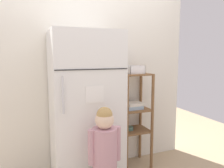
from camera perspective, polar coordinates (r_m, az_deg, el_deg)
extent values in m
cube|color=silver|center=(2.66, -6.12, 0.54)|extent=(2.59, 0.03, 2.13)
cube|color=white|center=(2.36, -6.94, -6.57)|extent=(0.70, 0.61, 1.63)
cube|color=black|center=(1.99, -4.95, 3.81)|extent=(0.68, 0.01, 0.01)
cylinder|color=silver|center=(1.94, -12.64, -2.84)|extent=(0.02, 0.02, 0.33)
cube|color=white|center=(2.03, -4.49, -2.70)|extent=(0.17, 0.00, 0.16)
cube|color=orange|center=(2.18, -3.30, -15.99)|extent=(0.04, 0.01, 0.04)
cube|color=#1A93C6|center=(2.26, 0.74, -17.03)|extent=(0.03, 0.01, 0.03)
cube|color=#AE15D5|center=(2.16, -3.49, -14.45)|extent=(0.04, 0.01, 0.04)
cube|color=gold|center=(2.15, -2.55, -12.82)|extent=(0.03, 0.01, 0.03)
cylinder|color=#BF8C99|center=(2.02, -1.92, -16.32)|extent=(0.22, 0.22, 0.37)
sphere|color=#BF8C99|center=(2.02, -2.57, -11.11)|extent=(0.10, 0.10, 0.10)
sphere|color=beige|center=(1.93, -1.95, -9.33)|extent=(0.16, 0.16, 0.16)
sphere|color=tan|center=(1.92, -1.96, -8.03)|extent=(0.14, 0.14, 0.14)
cylinder|color=#BF8C99|center=(1.98, -5.36, -16.05)|extent=(0.06, 0.06, 0.31)
cylinder|color=#BF8C99|center=(2.05, 1.38, -15.13)|extent=(0.06, 0.06, 0.31)
cylinder|color=brown|center=(2.57, 3.92, -10.67)|extent=(0.04, 0.04, 1.16)
cylinder|color=brown|center=(2.73, 10.41, -9.72)|extent=(0.04, 0.04, 1.16)
cylinder|color=brown|center=(2.83, 1.35, -8.95)|extent=(0.04, 0.04, 1.16)
cylinder|color=brown|center=(2.97, 7.40, -8.21)|extent=(0.04, 0.04, 1.16)
cube|color=brown|center=(2.66, 5.95, 2.55)|extent=(0.35, 0.31, 0.02)
cube|color=brown|center=(2.73, 5.83, -6.52)|extent=(0.35, 0.31, 0.02)
cube|color=brown|center=(2.81, 5.76, -11.82)|extent=(0.35, 0.31, 0.02)
cube|color=#99B2C6|center=(2.71, 5.47, -5.97)|extent=(0.21, 0.19, 0.04)
cube|color=silver|center=(2.71, 5.65, -5.14)|extent=(0.21, 0.19, 0.03)
cylinder|color=#4C7266|center=(2.77, 4.54, -11.41)|extent=(0.09, 0.09, 0.04)
cube|color=white|center=(2.64, 6.06, 2.78)|extent=(0.19, 0.15, 0.01)
cube|color=white|center=(2.58, 6.78, 3.66)|extent=(0.19, 0.01, 0.10)
cube|color=white|center=(2.70, 5.39, 3.86)|extent=(0.19, 0.01, 0.10)
cube|color=white|center=(2.60, 4.21, 3.72)|extent=(0.01, 0.15, 0.10)
cube|color=white|center=(2.68, 7.87, 3.80)|extent=(0.01, 0.15, 0.10)
sphere|color=maroon|center=(2.66, 6.47, 3.68)|extent=(0.08, 0.08, 0.08)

